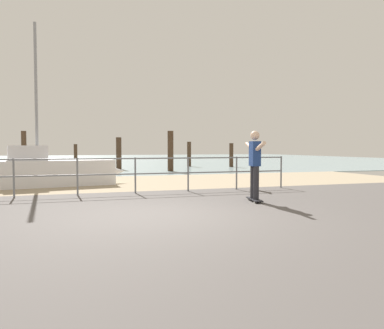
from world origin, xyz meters
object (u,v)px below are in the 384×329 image
sailboat (52,171)px  skateboarder (255,161)px  seagull (255,168)px  skateboard (254,199)px  bollard_short (255,180)px

sailboat → skateboarder: size_ratio=3.34×
sailboat → seagull: bearing=-28.5°
seagull → skateboarder: bearing=-117.2°
skateboarder → seagull: 2.45m
sailboat → skateboard: (4.94, -5.45, -0.46)m
sailboat → bollard_short: 6.89m
skateboarder → bollard_short: bearing=62.8°
sailboat → seagull: (6.05, -3.28, 0.19)m
sailboat → seagull: 6.89m
bollard_short → skateboarder: bearing=-117.2°
sailboat → seagull: sailboat is taller
sailboat → skateboard: sailboat is taller
skateboard → bollard_short: bearing=62.8°
bollard_short → sailboat: bearing=151.7°
skateboard → seagull: bearing=62.8°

